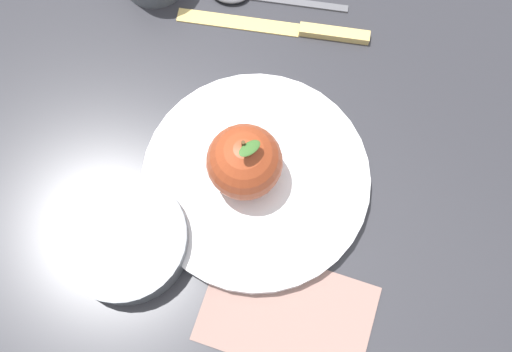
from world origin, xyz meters
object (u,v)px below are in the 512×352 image
side_bowl (125,239)px  knife (291,28)px  dinner_plate (256,178)px  apple (242,160)px  linen_napkin (287,313)px

side_bowl → knife: side_bowl is taller
dinner_plate → apple: 0.05m
knife → apple: bearing=-70.5°
dinner_plate → apple: apple is taller
side_bowl → knife: size_ratio=0.61×
apple → side_bowl: (-0.05, -0.13, -0.04)m
apple → knife: (-0.06, 0.18, -0.05)m
side_bowl → linen_napkin: size_ratio=0.76×
dinner_plate → side_bowl: bearing=-117.1°
apple → side_bowl: size_ratio=0.71×
knife → linen_napkin: 0.33m
apple → knife: 0.20m
apple → linen_napkin: size_ratio=0.55×
side_bowl → knife: (-0.01, 0.31, -0.02)m
dinner_plate → linen_napkin: bearing=-41.3°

